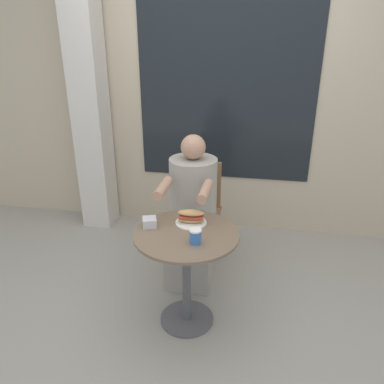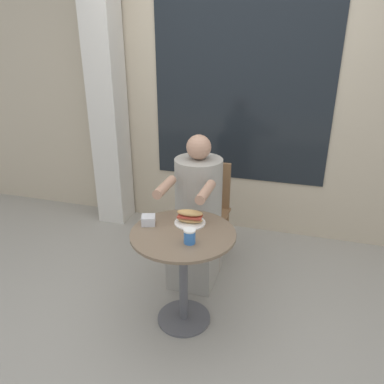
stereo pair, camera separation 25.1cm
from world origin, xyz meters
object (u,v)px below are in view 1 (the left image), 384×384
at_px(seated_diner, 192,220).
at_px(drink_cup, 195,236).
at_px(cafe_table, 186,258).
at_px(sandwich_on_plate, 191,218).
at_px(diner_chair, 200,202).

bearing_deg(seated_diner, drink_cup, 102.68).
relative_size(cafe_table, seated_diner, 0.59).
bearing_deg(sandwich_on_plate, drink_cup, -73.53).
bearing_deg(drink_cup, seated_diner, 102.04).
bearing_deg(seated_diner, cafe_table, 96.99).
distance_m(seated_diner, sandwich_on_plate, 0.47).
height_order(seated_diner, drink_cup, seated_diner).
height_order(diner_chair, drink_cup, diner_chair).
xyz_separation_m(seated_diner, drink_cup, (0.14, -0.66, 0.24)).
height_order(diner_chair, seated_diner, seated_diner).
height_order(diner_chair, sandwich_on_plate, diner_chair).
bearing_deg(diner_chair, cafe_table, 94.42).
bearing_deg(seated_diner, diner_chair, -89.60).
bearing_deg(diner_chair, seated_diner, 90.40).
xyz_separation_m(sandwich_on_plate, drink_cup, (0.07, -0.25, 0.01)).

